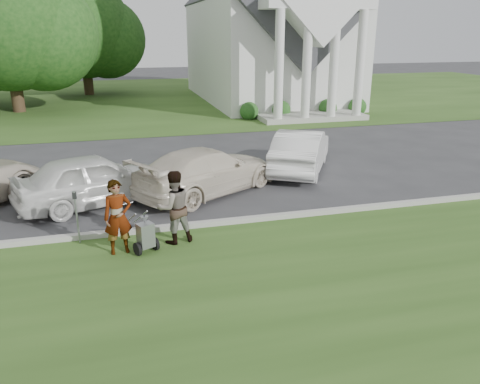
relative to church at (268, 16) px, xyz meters
name	(u,v)px	position (x,y,z in m)	size (l,w,h in m)	color
ground	(211,235)	(-9.00, -23.11, -5.94)	(120.00, 120.00, 0.00)	#333335
grass_strip	(242,296)	(-9.00, -26.11, -5.93)	(80.00, 7.00, 0.01)	#2B4818
church_lawn	(142,98)	(-9.00, 3.89, -5.93)	(80.00, 30.00, 0.01)	#2B4818
curb	(207,224)	(-9.00, -22.56, -5.86)	(80.00, 0.18, 0.15)	#9E9E93
church	(268,16)	(0.00, 0.00, 0.00)	(9.19, 19.00, 24.10)	white
tree_left	(7,27)	(-17.01, -1.13, -0.83)	(10.63, 8.40, 9.71)	#332316
tree_back	(83,34)	(-13.01, 6.87, -1.21)	(9.61, 7.60, 8.89)	#332316
striping_cart	(145,236)	(-10.64, -23.71, -5.52)	(0.82, 1.13, 0.97)	black
person_left	(118,218)	(-11.21, -23.57, -5.07)	(0.64, 0.42, 1.74)	#999999
person_right	(174,208)	(-9.91, -23.31, -5.05)	(0.87, 0.68, 1.79)	#999999
parking_meter_near	(76,211)	(-12.16, -22.79, -5.10)	(0.10, 0.09, 1.33)	gray
car_b	(94,180)	(-11.83, -20.06, -5.18)	(1.80, 4.48, 1.53)	silver
car_c	(207,171)	(-8.46, -19.87, -5.22)	(2.02, 4.97, 1.44)	beige
car_d	(301,150)	(-4.65, -18.26, -5.18)	(1.61, 4.61, 1.52)	silver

